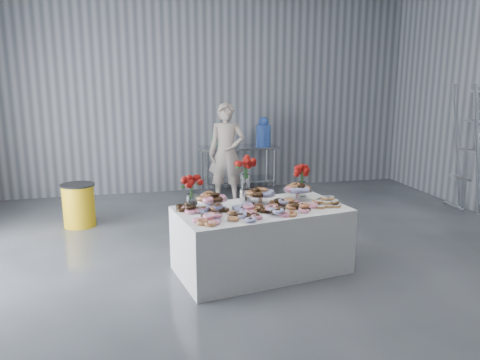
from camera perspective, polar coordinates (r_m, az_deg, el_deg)
The scene contains 17 objects.
ground at distance 5.27m, azimuth 5.24°, elevation -12.37°, with size 9.00×9.00×0.00m, color #34373C.
room_walls at distance 4.78m, azimuth 2.36°, elevation 17.63°, with size 8.04×9.04×4.02m.
display_table at distance 5.43m, azimuth 2.63°, elevation -7.27°, with size 1.90×1.00×0.75m, color white.
prep_table at distance 8.99m, azimuth -0.22°, elevation 2.36°, with size 1.50×0.60×0.90m.
donut_mounds at distance 5.26m, azimuth 2.83°, elevation -3.14°, with size 1.80×0.80×0.09m, color #C37C47, non-canonical shape.
cake_stand_left at distance 5.20m, azimuth -3.50°, elevation -2.22°, with size 0.36×0.36×0.17m.
cake_stand_mid at distance 5.43m, azimuth 2.47°, elevation -1.58°, with size 0.36×0.36×0.17m.
cake_stand_right at distance 5.66m, azimuth 7.03°, elevation -1.08°, with size 0.36×0.36×0.17m.
danish_pile at distance 5.54m, azimuth 10.36°, elevation -2.41°, with size 0.48×0.48×0.11m, color silver, non-canonical shape.
bouquet_left at distance 5.20m, azimuth -5.97°, elevation -0.51°, with size 0.26×0.26×0.42m.
bouquet_right at distance 5.82m, azimuth 7.61°, elevation 0.88°, with size 0.26×0.26×0.42m.
bouquet_center at distance 5.51m, azimuth 0.65°, elevation 1.20°, with size 0.26×0.26×0.57m.
water_jug at distance 9.04m, azimuth 2.87°, elevation 5.80°, with size 0.28×0.28×0.55m.
drink_bottles at distance 8.76m, azimuth -2.12°, elevation 4.83°, with size 0.54×0.08×0.27m, color #268C33, non-canonical shape.
person at distance 8.27m, azimuth -1.63°, elevation 3.29°, with size 0.64×0.42×1.76m, color #CC8C93.
trash_barrel at distance 7.42m, azimuth -19.05°, elevation -2.90°, with size 0.50×0.50×0.65m.
stepladder at distance 8.41m, azimuth 25.96°, elevation 3.34°, with size 0.24×0.52×2.10m, color silver, non-canonical shape.
Camera 1 is at (-1.57, -4.51, 2.22)m, focal length 35.00 mm.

